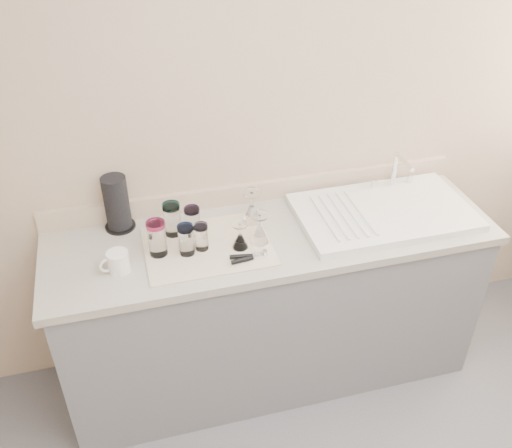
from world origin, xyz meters
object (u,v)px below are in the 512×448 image
object	(u,v)px
goblet_back_right	(252,212)
white_mug	(118,262)
goblet_front_left	(240,239)
can_opener	(249,257)
tumbler_blue	(186,239)
tumbler_cyan	(172,219)
tumbler_magenta	(157,238)
goblet_front_right	(259,233)
sink_unit	(384,212)
tumbler_lavender	(201,237)
paper_towel_roll	(117,204)
tumbler_purple	(193,221)

from	to	relation	value
goblet_back_right	white_mug	xyz separation A→B (m)	(-0.63, -0.20, -0.02)
goblet_back_right	white_mug	distance (m)	0.66
goblet_front_left	can_opener	bearing A→B (deg)	-80.66
tumbler_blue	goblet_front_left	size ratio (longest dim) A/B	1.12
tumbler_blue	tumbler_cyan	bearing A→B (deg)	103.10
tumbler_blue	goblet_front_left	distance (m)	0.23
tumbler_magenta	can_opener	world-z (taller)	tumbler_magenta
goblet_front_right	sink_unit	bearing A→B (deg)	5.54
tumbler_blue	white_mug	xyz separation A→B (m)	(-0.29, -0.04, -0.03)
tumbler_lavender	goblet_front_left	xyz separation A→B (m)	(0.16, -0.04, -0.02)
goblet_back_right	paper_towel_roll	world-z (taller)	paper_towel_roll
goblet_front_left	can_opener	xyz separation A→B (m)	(0.01, -0.09, -0.03)
tumbler_blue	tumbler_lavender	bearing A→B (deg)	12.85
white_mug	tumbler_purple	bearing A→B (deg)	25.59
paper_towel_roll	goblet_front_left	bearing A→B (deg)	-31.44
goblet_front_right	tumbler_cyan	bearing A→B (deg)	155.98
tumbler_magenta	white_mug	distance (m)	0.19
paper_towel_roll	can_opener	bearing A→B (deg)	-37.64
tumbler_magenta	tumbler_lavender	xyz separation A→B (m)	(0.19, -0.01, -0.02)
sink_unit	tumbler_lavender	distance (m)	0.89
tumbler_cyan	goblet_back_right	xyz separation A→B (m)	(0.37, 0.00, -0.03)
goblet_back_right	goblet_front_left	bearing A→B (deg)	-118.92
tumbler_cyan	goblet_back_right	world-z (taller)	goblet_back_right
tumbler_purple	goblet_front_right	distance (m)	0.30
can_opener	goblet_front_left	bearing A→B (deg)	99.34
goblet_front_left	goblet_front_right	world-z (taller)	goblet_front_right
sink_unit	can_opener	bearing A→B (deg)	-166.49
sink_unit	tumbler_magenta	world-z (taller)	sink_unit
tumbler_blue	can_opener	world-z (taller)	tumbler_blue
tumbler_blue	goblet_front_right	size ratio (longest dim) A/B	0.97
tumbler_magenta	tumbler_lavender	distance (m)	0.19
can_opener	goblet_back_right	bearing A→B (deg)	72.64
sink_unit	can_opener	distance (m)	0.73
tumbler_blue	white_mug	distance (m)	0.30
sink_unit	tumbler_lavender	world-z (taller)	sink_unit
tumbler_blue	tumbler_magenta	bearing A→B (deg)	167.11
tumbler_lavender	white_mug	distance (m)	0.37
goblet_front_left	paper_towel_roll	bearing A→B (deg)	148.56
sink_unit	goblet_front_left	bearing A→B (deg)	-173.76
paper_towel_roll	tumbler_blue	bearing A→B (deg)	-46.78
goblet_front_left	goblet_front_right	size ratio (longest dim) A/B	0.87
tumbler_cyan	paper_towel_roll	world-z (taller)	paper_towel_roll
tumbler_purple	can_opener	world-z (taller)	tumbler_purple
tumbler_purple	tumbler_cyan	bearing A→B (deg)	161.29
tumbler_cyan	tumbler_purple	world-z (taller)	tumbler_cyan
tumbler_cyan	tumbler_magenta	size ratio (longest dim) A/B	0.97
tumbler_purple	tumbler_magenta	world-z (taller)	tumbler_magenta
goblet_front_right	paper_towel_roll	world-z (taller)	paper_towel_roll
tumbler_cyan	goblet_front_right	world-z (taller)	tumbler_cyan
sink_unit	tumbler_cyan	bearing A→B (deg)	174.27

